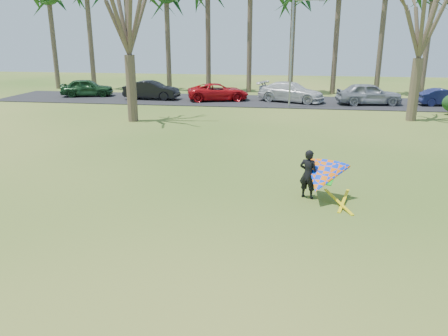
# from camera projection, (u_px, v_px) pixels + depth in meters

# --- Properties ---
(ground) EXTENTS (100.00, 100.00, 0.00)m
(ground) POSITION_uv_depth(u_px,v_px,m) (214.00, 222.00, 13.20)
(ground) COLOR #1F5412
(ground) RESTS_ON ground
(parking_strip) EXTENTS (46.00, 7.00, 0.06)m
(parking_strip) POSITION_uv_depth(u_px,v_px,m) (265.00, 101.00, 36.81)
(parking_strip) COLOR black
(parking_strip) RESTS_ON ground
(bare_tree_left) EXTENTS (6.60, 6.60, 9.70)m
(bare_tree_left) POSITION_uv_depth(u_px,v_px,m) (127.00, 9.00, 26.51)
(bare_tree_left) COLOR #4A3A2C
(bare_tree_left) RESTS_ON ground
(bare_tree_right) EXTENTS (6.27, 6.27, 9.21)m
(bare_tree_right) POSITION_uv_depth(u_px,v_px,m) (424.00, 15.00, 26.83)
(bare_tree_right) COLOR #4A3C2C
(bare_tree_right) RESTS_ON ground
(streetlight) EXTENTS (2.28, 0.18, 8.00)m
(streetlight) POSITION_uv_depth(u_px,v_px,m) (294.00, 48.00, 32.36)
(streetlight) COLOR gray
(streetlight) RESTS_ON ground
(car_0) EXTENTS (4.88, 2.94, 1.55)m
(car_0) POSITION_uv_depth(u_px,v_px,m) (87.00, 88.00, 39.31)
(car_0) COLOR #183E1D
(car_0) RESTS_ON parking_strip
(car_1) EXTENTS (4.79, 1.84, 1.56)m
(car_1) POSITION_uv_depth(u_px,v_px,m) (152.00, 90.00, 37.50)
(car_1) COLOR black
(car_1) RESTS_ON parking_strip
(car_2) EXTENTS (5.58, 3.71, 1.42)m
(car_2) POSITION_uv_depth(u_px,v_px,m) (218.00, 92.00, 36.86)
(car_2) COLOR #B90E14
(car_2) RESTS_ON parking_strip
(car_3) EXTENTS (5.96, 3.96, 1.60)m
(car_3) POSITION_uv_depth(u_px,v_px,m) (291.00, 92.00, 36.09)
(car_3) COLOR silver
(car_3) RESTS_ON parking_strip
(car_4) EXTENTS (5.26, 2.68, 1.71)m
(car_4) POSITION_uv_depth(u_px,v_px,m) (369.00, 94.00, 34.62)
(car_4) COLOR gray
(car_4) RESTS_ON parking_strip
(car_5) EXTENTS (4.11, 1.92, 1.30)m
(car_5) POSITION_uv_depth(u_px,v_px,m) (444.00, 97.00, 34.24)
(car_5) COLOR #1A204F
(car_5) RESTS_ON parking_strip
(kite_flyer) EXTENTS (2.13, 2.39, 2.02)m
(kite_flyer) POSITION_uv_depth(u_px,v_px,m) (321.00, 177.00, 14.65)
(kite_flyer) COLOR black
(kite_flyer) RESTS_ON ground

